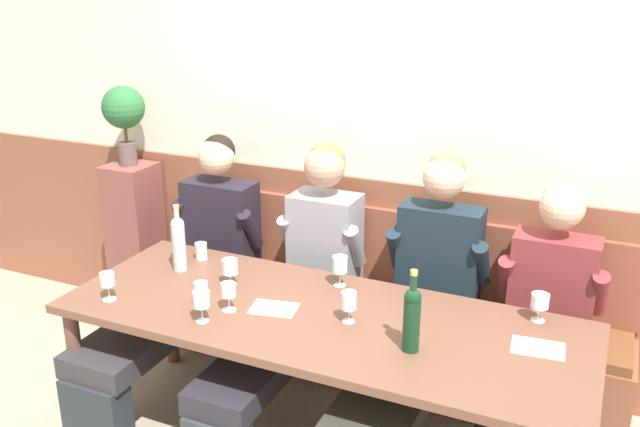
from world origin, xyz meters
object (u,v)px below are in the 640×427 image
at_px(wine_glass_mid_left, 107,281).
at_px(wine_glass_by_bottle, 201,291).
at_px(dining_table, 320,328).
at_px(person_center_left_seat, 187,270).
at_px(person_right_seat, 417,316).
at_px(potted_plant, 124,112).
at_px(wine_bottle_clear_water, 179,242).
at_px(wine_glass_mid_right, 340,266).
at_px(person_left_seat, 299,284).
at_px(wall_bench, 373,330).
at_px(water_tumbler_left, 201,251).
at_px(person_center_right_seat, 539,346).
at_px(wine_glass_center_front, 201,301).
at_px(wine_glass_center_rear, 228,291).
at_px(wine_bottle_amber_mid, 412,317).
at_px(wine_glass_near_bucket, 349,302).
at_px(wine_glass_right_end, 230,267).
at_px(wine_glass_left_end, 540,302).

bearing_deg(wine_glass_mid_left, wine_glass_by_bottle, 14.34).
relative_size(dining_table, person_center_left_seat, 1.80).
relative_size(person_right_seat, potted_plant, 2.75).
height_order(wine_bottle_clear_water, wine_glass_mid_right, wine_bottle_clear_water).
distance_m(wine_glass_mid_right, potted_plant, 1.75).
distance_m(person_left_seat, wine_glass_mid_left, 0.94).
xyz_separation_m(wall_bench, water_tumbler_left, (-0.84, -0.40, 0.49)).
relative_size(wine_bottle_clear_water, water_tumbler_left, 3.94).
bearing_deg(potted_plant, wine_glass_by_bottle, -39.09).
bearing_deg(person_center_right_seat, person_center_left_seat, 179.58).
height_order(person_center_left_seat, wine_bottle_clear_water, person_center_left_seat).
bearing_deg(person_left_seat, potted_plant, 164.30).
height_order(wine_bottle_clear_water, wine_glass_mid_left, wine_bottle_clear_water).
xyz_separation_m(person_left_seat, wine_glass_center_front, (-0.16, -0.64, 0.17)).
xyz_separation_m(person_left_seat, wine_glass_mid_right, (0.25, -0.06, 0.17)).
bearing_deg(wine_glass_mid_left, person_right_seat, 24.66).
bearing_deg(wine_glass_mid_right, wall_bench, 85.02).
bearing_deg(wall_bench, wine_glass_center_rear, -114.71).
bearing_deg(wine_glass_by_bottle, person_left_seat, 66.34).
bearing_deg(wine_glass_mid_left, wine_glass_center_rear, 13.78).
xyz_separation_m(wine_bottle_clear_water, wine_glass_by_bottle, (0.33, -0.31, -0.07)).
relative_size(wine_glass_center_front, potted_plant, 0.30).
height_order(wine_bottle_amber_mid, wine_glass_near_bucket, wine_bottle_amber_mid).
bearing_deg(wine_bottle_clear_water, water_tumbler_left, 83.86).
bearing_deg(wine_glass_center_front, person_left_seat, 76.33).
distance_m(person_center_right_seat, wine_bottle_clear_water, 1.80).
xyz_separation_m(person_center_right_seat, wine_glass_center_front, (-1.36, -0.59, 0.21)).
height_order(wine_glass_near_bucket, wine_glass_right_end, wine_glass_near_bucket).
bearing_deg(wine_bottle_amber_mid, wine_glass_by_bottle, -177.95).
height_order(wine_glass_near_bucket, wine_glass_center_front, wine_glass_center_front).
height_order(person_center_left_seat, wine_glass_center_rear, person_center_left_seat).
relative_size(wine_glass_left_end, wine_glass_center_front, 0.89).
height_order(wine_glass_mid_left, wine_glass_near_bucket, wine_glass_near_bucket).
bearing_deg(wine_glass_right_end, wall_bench, 49.51).
bearing_deg(wine_glass_right_end, wine_glass_mid_right, 23.32).
xyz_separation_m(wall_bench, dining_table, (0.00, -0.71, 0.38)).
xyz_separation_m(wine_bottle_clear_water, water_tumbler_left, (0.02, 0.17, -0.11)).
xyz_separation_m(wall_bench, person_center_left_seat, (-0.96, -0.38, 0.34)).
xyz_separation_m(person_center_left_seat, wine_bottle_clear_water, (0.10, -0.19, 0.26)).
bearing_deg(wine_glass_left_end, person_right_seat, -178.78).
bearing_deg(water_tumbler_left, wine_glass_left_end, 1.01).
xyz_separation_m(person_left_seat, water_tumbler_left, (-0.55, -0.06, 0.11)).
height_order(person_center_right_seat, wine_glass_right_end, person_center_right_seat).
height_order(wine_glass_right_end, water_tumbler_left, wine_glass_right_end).
relative_size(wine_bottle_clear_water, wine_glass_mid_left, 2.57).
distance_m(wine_glass_mid_right, wine_glass_right_end, 0.53).
bearing_deg(person_center_left_seat, wine_bottle_amber_mid, -18.01).
distance_m(wall_bench, person_right_seat, 0.63).
xyz_separation_m(wall_bench, wine_glass_by_bottle, (-0.52, -0.88, 0.53)).
height_order(person_left_seat, wine_glass_right_end, person_left_seat).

